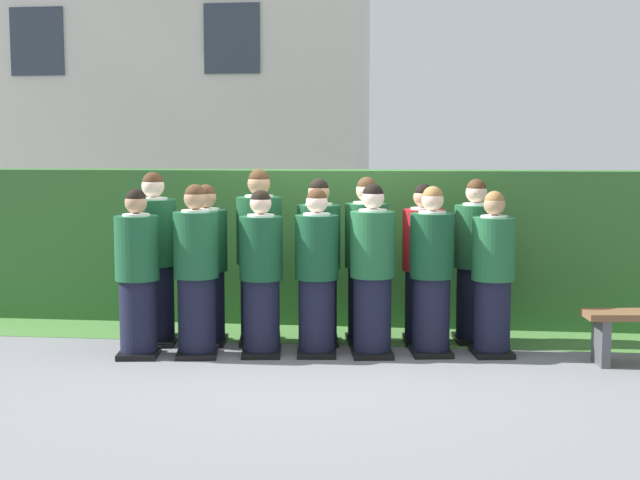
# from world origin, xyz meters

# --- Properties ---
(ground_plane) EXTENTS (60.00, 60.00, 0.00)m
(ground_plane) POSITION_xyz_m (0.00, 0.00, 0.00)
(ground_plane) COLOR slate
(student_front_row_0) EXTENTS (0.42, 0.49, 1.55)m
(student_front_row_0) POSITION_xyz_m (-1.63, -0.24, 0.74)
(student_front_row_0) COLOR black
(student_front_row_0) RESTS_ON ground
(student_front_row_1) EXTENTS (0.44, 0.51, 1.59)m
(student_front_row_1) POSITION_xyz_m (-1.10, -0.15, 0.76)
(student_front_row_1) COLOR black
(student_front_row_1) RESTS_ON ground
(student_front_row_2) EXTENTS (0.41, 0.49, 1.54)m
(student_front_row_2) POSITION_xyz_m (-0.51, -0.05, 0.73)
(student_front_row_2) COLOR black
(student_front_row_2) RESTS_ON ground
(student_front_row_3) EXTENTS (0.41, 0.51, 1.55)m
(student_front_row_3) POSITION_xyz_m (-0.00, 0.02, 0.74)
(student_front_row_3) COLOR black
(student_front_row_3) RESTS_ON ground
(student_front_row_4) EXTENTS (0.44, 0.54, 1.60)m
(student_front_row_4) POSITION_xyz_m (0.51, 0.06, 0.76)
(student_front_row_4) COLOR black
(student_front_row_4) RESTS_ON ground
(student_front_row_5) EXTENTS (0.43, 0.53, 1.57)m
(student_front_row_5) POSITION_xyz_m (1.06, 0.17, 0.75)
(student_front_row_5) COLOR black
(student_front_row_5) RESTS_ON ground
(student_front_row_6) EXTENTS (0.42, 0.49, 1.53)m
(student_front_row_6) POSITION_xyz_m (1.62, 0.21, 0.73)
(student_front_row_6) COLOR black
(student_front_row_6) RESTS_ON ground
(student_rear_row_0) EXTENTS (0.47, 0.57, 1.69)m
(student_rear_row_0) POSITION_xyz_m (-1.64, 0.29, 0.81)
(student_rear_row_0) COLOR black
(student_rear_row_0) RESTS_ON ground
(student_rear_row_1) EXTENTS (0.41, 0.49, 1.57)m
(student_rear_row_1) POSITION_xyz_m (-1.13, 0.36, 0.75)
(student_rear_row_1) COLOR black
(student_rear_row_1) RESTS_ON ground
(student_rear_row_2) EXTENTS (0.47, 0.55, 1.72)m
(student_rear_row_2) POSITION_xyz_m (-0.62, 0.45, 0.82)
(student_rear_row_2) COLOR black
(student_rear_row_2) RESTS_ON ground
(student_rear_row_3) EXTENTS (0.44, 0.51, 1.63)m
(student_rear_row_3) POSITION_xyz_m (-0.04, 0.51, 0.77)
(student_rear_row_3) COLOR black
(student_rear_row_3) RESTS_ON ground
(student_rear_row_4) EXTENTS (0.46, 0.53, 1.64)m
(student_rear_row_4) POSITION_xyz_m (0.42, 0.61, 0.78)
(student_rear_row_4) COLOR black
(student_rear_row_4) RESTS_ON ground
(student_in_red_blazer) EXTENTS (0.41, 0.48, 1.57)m
(student_in_red_blazer) POSITION_xyz_m (0.97, 0.65, 0.75)
(student_in_red_blazer) COLOR black
(student_in_red_blazer) RESTS_ON ground
(student_rear_row_6) EXTENTS (0.44, 0.51, 1.62)m
(student_rear_row_6) POSITION_xyz_m (1.48, 0.77, 0.77)
(student_rear_row_6) COLOR black
(student_rear_row_6) RESTS_ON ground
(hedge) EXTENTS (9.10, 0.70, 1.68)m
(hedge) POSITION_xyz_m (0.00, 1.67, 0.84)
(hedge) COLOR #33662D
(hedge) RESTS_ON ground
(school_building_main) EXTENTS (7.63, 3.24, 8.03)m
(school_building_main) POSITION_xyz_m (-3.71, 7.49, 4.12)
(school_building_main) COLOR beige
(school_building_main) RESTS_ON ground
(lawn_strip) EXTENTS (9.10, 0.90, 0.01)m
(lawn_strip) POSITION_xyz_m (0.00, 0.87, 0.00)
(lawn_strip) COLOR #477A38
(lawn_strip) RESTS_ON ground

